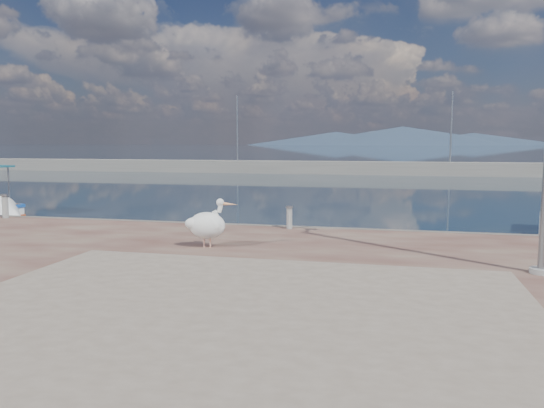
% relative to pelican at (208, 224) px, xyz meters
% --- Properties ---
extents(ground, '(1400.00, 1400.00, 0.00)m').
position_rel_pelican_xyz_m(ground, '(1.02, -1.48, -1.05)').
color(ground, '#162635').
rests_on(ground, ground).
extents(quay_patch, '(9.00, 7.00, 0.01)m').
position_rel_pelican_xyz_m(quay_patch, '(2.02, -4.48, -0.54)').
color(quay_patch, gray).
rests_on(quay_patch, quay).
extents(breakwater, '(120.00, 2.20, 7.50)m').
position_rel_pelican_xyz_m(breakwater, '(1.02, 38.52, -0.45)').
color(breakwater, gray).
rests_on(breakwater, ground).
extents(mountains, '(370.00, 280.00, 22.00)m').
position_rel_pelican_xyz_m(mountains, '(5.41, 648.52, 8.46)').
color(mountains, '#28384C').
rests_on(mountains, ground).
extents(pelican, '(1.23, 0.75, 1.17)m').
position_rel_pelican_xyz_m(pelican, '(0.00, 0.00, 0.00)').
color(pelican, tan).
rests_on(pelican, quay).
extents(bollard_near, '(0.22, 0.22, 0.66)m').
position_rel_pelican_xyz_m(bollard_near, '(1.35, 3.12, -0.19)').
color(bollard_near, gray).
rests_on(bollard_near, quay).
extents(bollard_far, '(0.26, 0.26, 0.80)m').
position_rel_pelican_xyz_m(bollard_far, '(-8.20, 3.12, -0.12)').
color(bollard_far, gray).
rests_on(bollard_far, quay).
extents(potted_plant, '(0.51, 0.45, 0.55)m').
position_rel_pelican_xyz_m(potted_plant, '(-0.79, 2.01, -0.27)').
color(potted_plant, '#33722D').
rests_on(potted_plant, quay).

